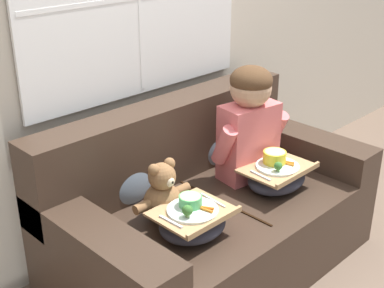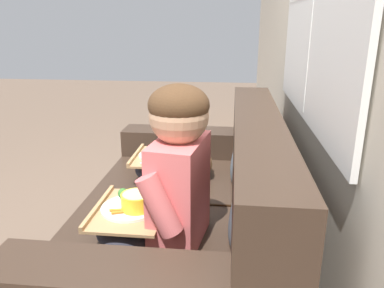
# 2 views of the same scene
# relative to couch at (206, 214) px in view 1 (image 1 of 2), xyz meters

# --- Properties ---
(ground_plane) EXTENTS (14.00, 14.00, 0.00)m
(ground_plane) POSITION_rel_couch_xyz_m (0.00, -0.07, -0.32)
(ground_plane) COLOR brown
(wall_back_with_window) EXTENTS (8.00, 0.08, 2.60)m
(wall_back_with_window) POSITION_rel_couch_xyz_m (0.00, 0.56, 0.99)
(wall_back_with_window) COLOR beige
(wall_back_with_window) RESTS_ON ground_plane
(couch) EXTENTS (1.74, 0.97, 0.89)m
(couch) POSITION_rel_couch_xyz_m (0.00, 0.00, 0.00)
(couch) COLOR #38281E
(couch) RESTS_ON ground_plane
(throw_pillow_behind_child) EXTENTS (0.32, 0.15, 0.33)m
(throw_pillow_behind_child) POSITION_rel_couch_xyz_m (0.33, 0.24, 0.27)
(throw_pillow_behind_child) COLOR slate
(throw_pillow_behind_child) RESTS_ON couch
(throw_pillow_behind_teddy) EXTENTS (0.32, 0.16, 0.34)m
(throw_pillow_behind_teddy) POSITION_rel_couch_xyz_m (-0.33, 0.24, 0.27)
(throw_pillow_behind_teddy) COLOR slate
(throw_pillow_behind_teddy) RESTS_ON couch
(child_figure) EXTENTS (0.48, 0.25, 0.66)m
(child_figure) POSITION_rel_couch_xyz_m (0.33, -0.01, 0.48)
(child_figure) COLOR #DB6666
(child_figure) RESTS_ON couch
(teddy_bear) EXTENTS (0.34, 0.24, 0.32)m
(teddy_bear) POSITION_rel_couch_xyz_m (-0.33, -0.01, 0.25)
(teddy_bear) COLOR brown
(teddy_bear) RESTS_ON couch
(lap_tray_child) EXTENTS (0.38, 0.29, 0.21)m
(lap_tray_child) POSITION_rel_couch_xyz_m (0.33, -0.22, 0.20)
(lap_tray_child) COLOR #2D2D38
(lap_tray_child) RESTS_ON child_figure
(lap_tray_teddy) EXTENTS (0.35, 0.30, 0.20)m
(lap_tray_teddy) POSITION_rel_couch_xyz_m (-0.33, -0.22, 0.19)
(lap_tray_teddy) COLOR #2D2D38
(lap_tray_teddy) RESTS_ON teddy_bear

